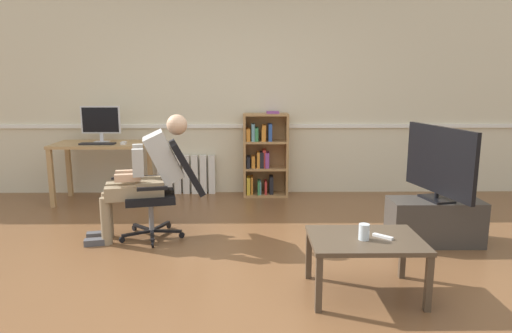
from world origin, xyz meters
name	(u,v)px	position (x,y,z in m)	size (l,w,h in m)	color
ground_plane	(239,268)	(0.00, 0.00, 0.00)	(18.00, 18.00, 0.00)	brown
back_wall	(243,94)	(0.00, 2.65, 1.35)	(12.00, 0.13, 2.70)	beige
computer_desk	(102,152)	(-1.78, 2.15, 0.64)	(1.16, 0.63, 0.76)	tan
imac_monitor	(101,121)	(-1.80, 2.23, 1.02)	(0.49, 0.14, 0.46)	silver
keyboard	(98,144)	(-1.78, 2.01, 0.77)	(0.43, 0.12, 0.02)	black
computer_mouse	(124,143)	(-1.46, 2.03, 0.77)	(0.06, 0.10, 0.03)	white
bookshelf	(263,156)	(0.27, 2.44, 0.54)	(0.59, 0.29, 1.13)	#AD7F4C
radiator	(186,174)	(-0.78, 2.54, 0.27)	(0.79, 0.08, 0.53)	white
office_chair	(167,185)	(-0.73, 0.82, 0.52)	(0.84, 0.65, 0.95)	black
person_seated	(147,173)	(-0.91, 0.77, 0.65)	(1.02, 0.52, 1.21)	#937F60
tv_stand	(434,222)	(1.84, 0.57, 0.21)	(0.86, 0.37, 0.43)	#3D3833
tv_screen	(439,162)	(1.85, 0.57, 0.79)	(0.26, 0.99, 0.69)	black
coffee_table	(365,245)	(0.92, -0.46, 0.38)	(0.80, 0.59, 0.43)	#4C3D2D
drinking_glass	(364,232)	(0.90, -0.49, 0.49)	(0.08, 0.08, 0.11)	silver
spare_remote	(383,237)	(1.04, -0.46, 0.44)	(0.04, 0.15, 0.02)	white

